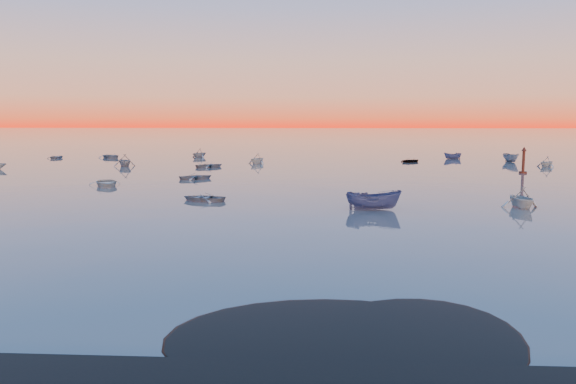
# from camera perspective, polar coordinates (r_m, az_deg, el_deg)

# --- Properties ---
(ground) EXTENTS (600.00, 600.00, 0.00)m
(ground) POSITION_cam_1_polar(r_m,az_deg,el_deg) (118.28, 0.99, 4.16)
(ground) COLOR slate
(ground) RESTS_ON ground
(mud_lobes) EXTENTS (140.00, 6.00, 0.07)m
(mud_lobes) POSITION_cam_1_polar(r_m,az_deg,el_deg) (18.88, -11.61, -13.74)
(mud_lobes) COLOR black
(mud_lobes) RESTS_ON ground
(moored_fleet) EXTENTS (124.00, 58.00, 1.20)m
(moored_fleet) POSITION_cam_1_polar(r_m,az_deg,el_deg) (71.47, -0.51, 2.00)
(moored_fleet) COLOR silver
(moored_fleet) RESTS_ON ground
(boat_near_left) EXTENTS (4.68, 3.59, 1.08)m
(boat_near_left) POSITION_cam_1_polar(r_m,az_deg,el_deg) (59.95, -17.97, 0.59)
(boat_near_left) COLOR silver
(boat_near_left) RESTS_ON ground
(boat_near_center) EXTENTS (1.80, 4.19, 1.45)m
(boat_near_center) POSITION_cam_1_polar(r_m,az_deg,el_deg) (42.73, 8.67, -1.77)
(boat_near_center) COLOR #3D4675
(boat_near_center) RESTS_ON ground
(boat_near_right) EXTENTS (3.78, 2.21, 1.24)m
(boat_near_right) POSITION_cam_1_polar(r_m,az_deg,el_deg) (46.72, 22.59, -1.48)
(boat_near_right) COLOR silver
(boat_near_right) RESTS_ON ground
(channel_marker) EXTENTS (0.96, 0.96, 3.43)m
(channel_marker) POSITION_cam_1_polar(r_m,az_deg,el_deg) (76.27, 22.80, 2.78)
(channel_marker) COLOR #41160E
(channel_marker) RESTS_ON ground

